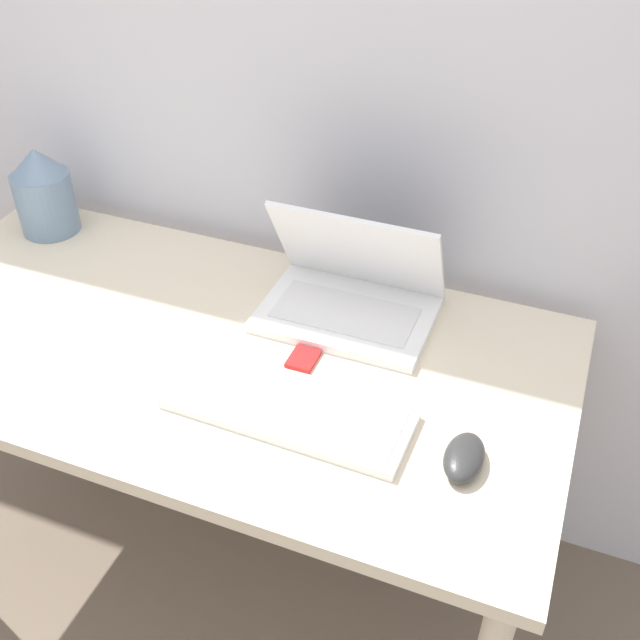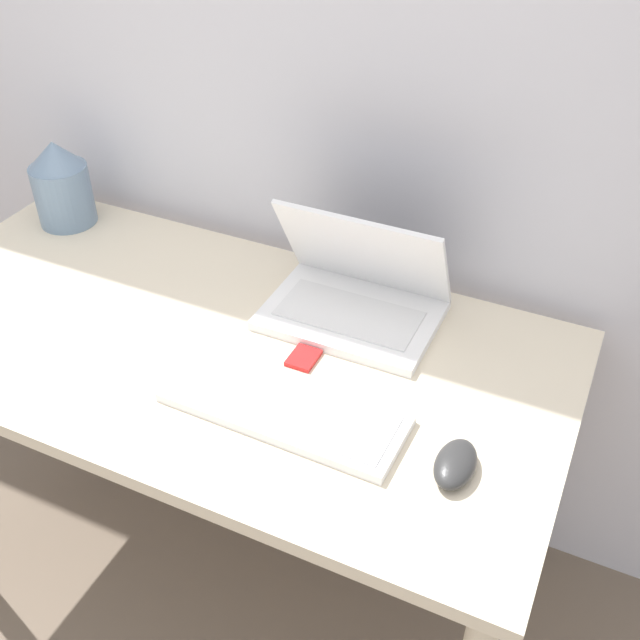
# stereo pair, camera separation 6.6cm
# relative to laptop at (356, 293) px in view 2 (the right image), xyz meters

# --- Properties ---
(wall_back) EXTENTS (6.00, 0.05, 2.50)m
(wall_back) POSITION_rel_laptop_xyz_m (-0.23, 0.22, 0.45)
(wall_back) COLOR silver
(wall_back) RESTS_ON ground_plane
(desk) EXTENTS (1.41, 0.71, 0.75)m
(desk) POSITION_rel_laptop_xyz_m (-0.23, -0.20, -0.14)
(desk) COLOR beige
(desk) RESTS_ON ground_plane
(laptop) EXTENTS (0.35, 0.24, 0.23)m
(laptop) POSITION_rel_laptop_xyz_m (0.00, 0.00, 0.00)
(laptop) COLOR white
(laptop) RESTS_ON desk
(keyboard) EXTENTS (0.44, 0.17, 0.02)m
(keyboard) POSITION_rel_laptop_xyz_m (-0.00, -0.32, -0.04)
(keyboard) COLOR white
(keyboard) RESTS_ON desk
(mouse) EXTENTS (0.06, 0.11, 0.04)m
(mouse) POSITION_rel_laptop_xyz_m (0.31, -0.32, -0.03)
(mouse) COLOR #2D2D2D
(mouse) RESTS_ON desk
(vase) EXTENTS (0.14, 0.14, 0.21)m
(vase) POSITION_rel_laptop_xyz_m (-0.78, 0.05, 0.05)
(vase) COLOR slate
(vase) RESTS_ON desk
(mp3_player) EXTENTS (0.05, 0.06, 0.01)m
(mp3_player) POSITION_rel_laptop_xyz_m (-0.03, -0.18, -0.05)
(mp3_player) COLOR red
(mp3_player) RESTS_ON desk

